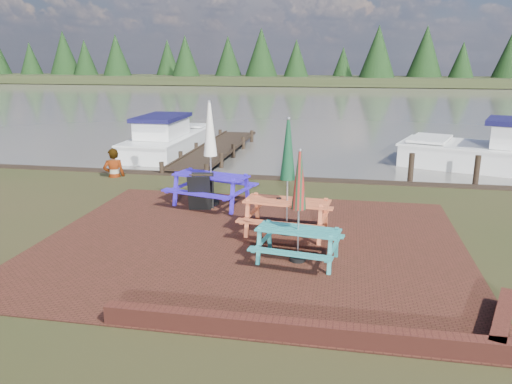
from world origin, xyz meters
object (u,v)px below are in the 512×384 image
object	(u,v)px
picnic_table_teal	(298,224)
person	(112,149)
picnic_table_red	(287,195)
jetty	(216,149)
boat_jetty	(168,140)
chalkboard	(201,192)
picnic_table_blue	(211,170)

from	to	relation	value
picnic_table_teal	person	world-z (taller)	picnic_table_teal
picnic_table_teal	picnic_table_red	world-z (taller)	picnic_table_red
jetty	person	size ratio (longest dim) A/B	4.74
picnic_table_teal	jetty	bearing A→B (deg)	121.19
picnic_table_teal	boat_jetty	xyz separation A→B (m)	(-6.88, 11.43, -0.42)
picnic_table_red	chalkboard	xyz separation A→B (m)	(-2.43, 1.44, -0.43)
person	picnic_table_red	bearing A→B (deg)	121.27
picnic_table_blue	picnic_table_teal	bearing A→B (deg)	-36.82
picnic_table_red	jetty	world-z (taller)	picnic_table_red
picnic_table_red	picnic_table_blue	xyz separation A→B (m)	(-2.29, 1.92, 0.06)
chalkboard	person	size ratio (longest dim) A/B	0.49
jetty	chalkboard	bearing A→B (deg)	-77.77
jetty	boat_jetty	world-z (taller)	boat_jetty
picnic_table_blue	jetty	bearing A→B (deg)	119.07
jetty	picnic_table_red	bearing A→B (deg)	-66.29
picnic_table_blue	boat_jetty	size ratio (longest dim) A/B	0.43
picnic_table_blue	boat_jetty	distance (m)	9.05
chalkboard	boat_jetty	world-z (taller)	boat_jetty
boat_jetty	chalkboard	bearing A→B (deg)	-64.23
chalkboard	jetty	size ratio (longest dim) A/B	0.10
jetty	picnic_table_teal	bearing A→B (deg)	-67.43
picnic_table_red	picnic_table_blue	bearing A→B (deg)	146.14
picnic_table_blue	chalkboard	bearing A→B (deg)	-91.93
boat_jetty	person	distance (m)	5.49
picnic_table_teal	boat_jetty	world-z (taller)	picnic_table_teal
picnic_table_red	person	distance (m)	7.76
picnic_table_teal	chalkboard	xyz separation A→B (m)	(-2.84, 2.96, -0.29)
picnic_table_blue	chalkboard	world-z (taller)	picnic_table_blue
picnic_table_red	chalkboard	distance (m)	2.86
boat_jetty	picnic_table_teal	bearing A→B (deg)	-58.69
chalkboard	boat_jetty	distance (m)	9.38
picnic_table_blue	chalkboard	distance (m)	0.69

